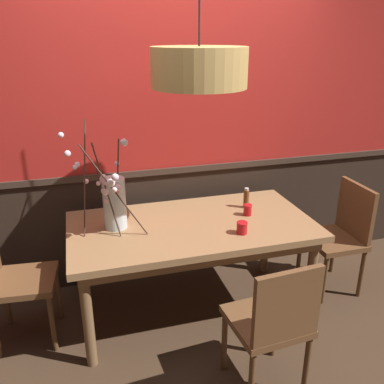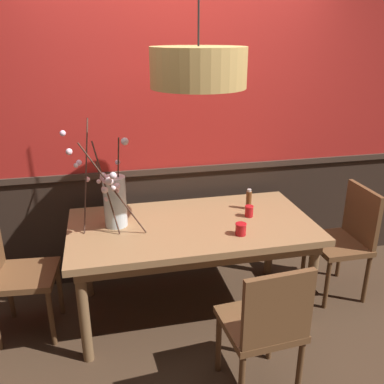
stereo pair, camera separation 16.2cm
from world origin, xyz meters
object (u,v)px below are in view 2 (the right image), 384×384
object	(u,v)px
dining_table	(192,234)
pendant_lamp	(198,68)
chair_far_side_right	(196,205)
chair_head_east_end	(347,235)
chair_near_side_right	(266,324)
candle_holder_nearer_edge	(241,229)
vase_with_blossoms	(114,200)
candle_holder_nearer_center	(249,211)
chair_head_west_end	(13,270)
condiment_bottle	(249,199)

from	to	relation	value
dining_table	pendant_lamp	bearing A→B (deg)	-76.17
dining_table	chair_far_side_right	xyz separation A→B (m)	(0.23, 0.86, -0.15)
pendant_lamp	chair_head_east_end	bearing A→B (deg)	3.24
chair_near_side_right	candle_holder_nearer_edge	xyz separation A→B (m)	(0.06, 0.64, 0.28)
dining_table	pendant_lamp	world-z (taller)	pendant_lamp
dining_table	pendant_lamp	distance (m)	1.18
chair_head_east_end	vase_with_blossoms	size ratio (longest dim) A/B	1.24
candle_holder_nearer_center	candle_holder_nearer_edge	distance (m)	0.32
chair_head_east_end	vase_with_blossoms	distance (m)	1.87
dining_table	candle_holder_nearer_edge	world-z (taller)	candle_holder_nearer_edge
chair_head_west_end	chair_head_east_end	distance (m)	2.54
chair_head_west_end	vase_with_blossoms	world-z (taller)	vase_with_blossoms
chair_far_side_right	chair_head_west_end	bearing A→B (deg)	-150.68
chair_head_east_end	condiment_bottle	distance (m)	0.86
candle_holder_nearer_edge	condiment_bottle	world-z (taller)	condiment_bottle
dining_table	candle_holder_nearer_edge	xyz separation A→B (m)	(0.28, -0.25, 0.13)
chair_near_side_right	candle_holder_nearer_center	bearing A→B (deg)	76.54
chair_head_west_end	candle_holder_nearer_center	size ratio (longest dim) A/B	10.44
chair_near_side_right	pendant_lamp	world-z (taller)	pendant_lamp
chair_head_east_end	chair_head_west_end	bearing A→B (deg)	179.19
vase_with_blossoms	chair_far_side_right	bearing A→B (deg)	45.19
dining_table	condiment_bottle	world-z (taller)	condiment_bottle
condiment_bottle	dining_table	bearing A→B (deg)	-161.41
vase_with_blossoms	candle_holder_nearer_edge	xyz separation A→B (m)	(0.83, -0.33, -0.16)
chair_far_side_right	dining_table	bearing A→B (deg)	-104.88
dining_table	candle_holder_nearer_edge	bearing A→B (deg)	-41.28
candle_holder_nearer_center	candle_holder_nearer_edge	xyz separation A→B (m)	(-0.16, -0.27, -0.00)
dining_table	candle_holder_nearer_center	world-z (taller)	candle_holder_nearer_center
chair_head_east_end	condiment_bottle	xyz separation A→B (m)	(-0.78, 0.18, 0.31)
condiment_bottle	pendant_lamp	distance (m)	1.15
chair_far_side_right	chair_head_east_end	bearing A→B (deg)	-39.84
chair_near_side_right	chair_head_west_end	bearing A→B (deg)	148.45
candle_holder_nearer_edge	chair_head_west_end	bearing A→B (deg)	170.02
candle_holder_nearer_center	condiment_bottle	size ratio (longest dim) A/B	0.53
vase_with_blossoms	candle_holder_nearer_center	size ratio (longest dim) A/B	8.53
chair_far_side_right	candle_holder_nearer_center	world-z (taller)	chair_far_side_right
chair_head_west_end	candle_holder_nearer_center	distance (m)	1.73
dining_table	chair_near_side_right	world-z (taller)	chair_near_side_right
chair_far_side_right	pendant_lamp	distance (m)	1.64
chair_far_side_right	chair_near_side_right	size ratio (longest dim) A/B	1.02
dining_table	chair_near_side_right	xyz separation A→B (m)	(0.22, -0.89, -0.15)
chair_far_side_right	vase_with_blossoms	bearing A→B (deg)	-134.81
chair_head_west_end	condiment_bottle	xyz separation A→B (m)	(1.75, 0.14, 0.31)
chair_far_side_right	chair_head_east_end	size ratio (longest dim) A/B	1.01
vase_with_blossoms	candle_holder_nearer_edge	bearing A→B (deg)	-21.76
dining_table	chair_far_side_right	size ratio (longest dim) A/B	1.91
chair_head_east_end	chair_near_side_right	distance (m)	1.37
vase_with_blossoms	pendant_lamp	xyz separation A→B (m)	(0.57, -0.17, 0.89)
chair_head_west_end	chair_near_side_right	distance (m)	1.75
chair_near_side_right	candle_holder_nearer_edge	world-z (taller)	chair_near_side_right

